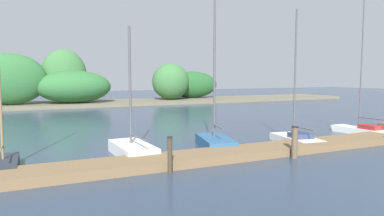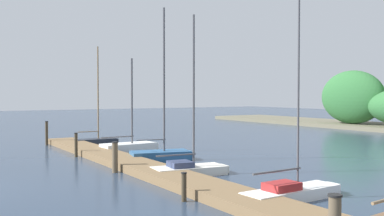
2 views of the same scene
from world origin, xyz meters
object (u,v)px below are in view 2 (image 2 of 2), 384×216
mooring_piling_1 (76,145)px  sailboat_3 (191,167)px  mooring_piling_3 (184,187)px  sailboat_1 (131,146)px  sailboat_2 (163,153)px  mooring_piling_0 (47,133)px  sailboat_0 (97,139)px  sailboat_4 (294,190)px  mooring_piling_2 (115,157)px

mooring_piling_1 → sailboat_3: bearing=17.7°
sailboat_3 → mooring_piling_3: 4.71m
sailboat_1 → sailboat_2: sailboat_2 is taller
sailboat_1 → mooring_piling_0: (-6.27, -3.43, 0.49)m
sailboat_3 → mooring_piling_1: 8.35m
sailboat_0 → sailboat_4: size_ratio=0.81×
sailboat_4 → mooring_piling_1: 13.89m
mooring_piling_2 → mooring_piling_3: bearing=-1.0°
mooring_piling_0 → mooring_piling_1: mooring_piling_0 is taller
sailboat_3 → mooring_piling_2: size_ratio=5.04×
sailboat_4 → mooring_piling_2: sailboat_4 is taller
sailboat_0 → sailboat_1: (4.98, 0.31, -0.02)m
sailboat_0 → sailboat_4: sailboat_4 is taller
mooring_piling_1 → mooring_piling_2: mooring_piling_2 is taller
sailboat_1 → sailboat_2: bearing=-92.5°
sailboat_0 → sailboat_4: bearing=-89.4°
sailboat_0 → sailboat_2: sailboat_2 is taller
sailboat_4 → sailboat_2: bearing=85.5°
sailboat_3 → sailboat_4: 5.61m
sailboat_2 → mooring_piling_2: sailboat_2 is taller
sailboat_3 → sailboat_4: bearing=-76.8°
sailboat_3 → sailboat_2: bearing=85.5°
sailboat_1 → sailboat_4: sailboat_4 is taller
sailboat_0 → sailboat_3: 13.39m
sailboat_1 → mooring_piling_1: size_ratio=4.18×
sailboat_2 → sailboat_4: (9.85, -0.34, -0.08)m
sailboat_0 → sailboat_1: bearing=-85.7°
sailboat_4 → mooring_piling_1: bearing=100.3°
sailboat_0 → mooring_piling_2: (11.10, -3.14, 0.33)m
mooring_piling_1 → mooring_piling_0: bearing=179.7°
sailboat_0 → mooring_piling_2: size_ratio=4.96×
mooring_piling_0 → mooring_piling_1: bearing=-0.3°
sailboat_4 → mooring_piling_2: bearing=108.9°
sailboat_1 → sailboat_3: size_ratio=0.82×
sailboat_2 → sailboat_4: size_ratio=0.95×
sailboat_3 → mooring_piling_0: sailboat_3 is taller
sailboat_4 → mooring_piling_3: sailboat_4 is taller
mooring_piling_0 → sailboat_1: bearing=28.7°
sailboat_2 → mooring_piling_1: sailboat_2 is taller
sailboat_3 → mooring_piling_0: bearing=107.1°
sailboat_0 → mooring_piling_1: bearing=-119.4°
mooring_piling_1 → sailboat_4: bearing=12.9°
sailboat_1 → mooring_piling_1: sailboat_1 is taller
sailboat_1 → mooring_piling_2: size_ratio=4.13×
mooring_piling_0 → mooring_piling_3: bearing=-0.4°
mooring_piling_1 → mooring_piling_3: 11.86m
sailboat_3 → mooring_piling_1: (-7.95, -2.54, 0.35)m
sailboat_0 → sailboat_3: size_ratio=0.98×
sailboat_3 → mooring_piling_2: bearing=145.5°
mooring_piling_0 → mooring_piling_2: bearing=-0.1°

